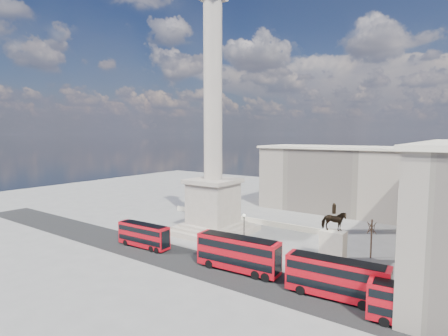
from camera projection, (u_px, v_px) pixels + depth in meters
ground at (197, 238)px, 66.08m from camera, size 180.00×180.00×0.00m
asphalt_road at (181, 259)px, 55.09m from camera, size 120.00×9.00×0.01m
nelsons_column at (213, 168)px, 68.89m from camera, size 14.00×14.00×49.85m
balustrade_wall at (243, 219)px, 78.97m from camera, size 40.00×0.60×1.10m
building_northeast at (364, 180)px, 86.05m from camera, size 51.00×17.00×16.60m
red_bus_a at (144, 235)px, 60.54m from camera, size 10.38×2.84×4.17m
red_bus_b at (238, 253)px, 49.95m from camera, size 12.58×3.66×5.04m
red_bus_c at (337, 278)px, 41.51m from camera, size 12.05×3.58×4.82m
red_bus_d at (425, 310)px, 34.64m from camera, size 10.76×3.41×4.29m
victorian_lamp at (244, 229)px, 59.43m from camera, size 0.53×0.53×6.14m
equestrian_statue at (333, 242)px, 53.32m from camera, size 4.51×3.39×9.26m
bare_tree_near at (443, 249)px, 42.45m from camera, size 1.65×1.65×7.23m
bare_tree_mid at (428, 250)px, 42.39m from camera, size 1.87×1.87×7.07m
bare_tree_far at (372, 226)px, 55.09m from camera, size 1.60×1.60×6.53m
pedestrian_walking at (269, 266)px, 49.87m from camera, size 0.64×0.47×1.61m
pedestrian_standing at (339, 283)px, 44.07m from camera, size 1.10×1.06×1.78m
pedestrian_crossing at (226, 243)px, 60.53m from camera, size 0.52×0.99×1.61m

